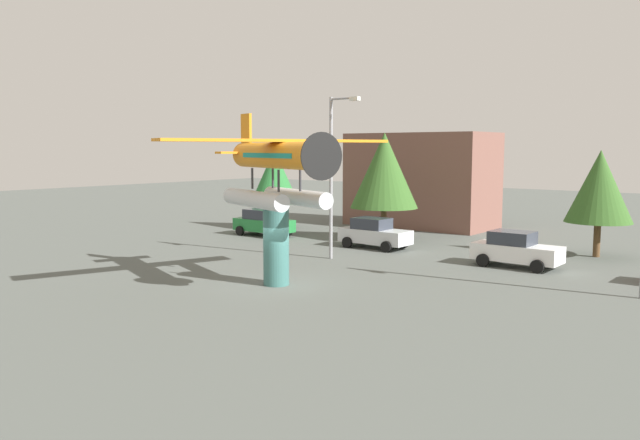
% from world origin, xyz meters
% --- Properties ---
extents(ground_plane, '(140.00, 140.00, 0.00)m').
position_xyz_m(ground_plane, '(0.00, 0.00, 0.00)').
color(ground_plane, '#515651').
extents(display_pedestal, '(1.10, 1.10, 3.36)m').
position_xyz_m(display_pedestal, '(0.00, 0.00, 1.68)').
color(display_pedestal, '#386B66').
rests_on(display_pedestal, ground).
extents(floatplane_monument, '(7.20, 10.17, 4.00)m').
position_xyz_m(floatplane_monument, '(0.12, -0.04, 5.03)').
color(floatplane_monument, silver).
rests_on(floatplane_monument, display_pedestal).
extents(car_near_green, '(4.20, 2.02, 1.76)m').
position_xyz_m(car_near_green, '(-11.08, 10.81, 0.88)').
color(car_near_green, '#237A38').
rests_on(car_near_green, ground).
extents(car_mid_silver, '(4.20, 2.02, 1.76)m').
position_xyz_m(car_mid_silver, '(-2.32, 11.00, 0.88)').
color(car_mid_silver, silver).
rests_on(car_mid_silver, ground).
extents(car_far_white, '(4.20, 2.02, 1.76)m').
position_xyz_m(car_far_white, '(6.44, 10.33, 0.88)').
color(car_far_white, white).
rests_on(car_far_white, ground).
extents(streetlight_primary, '(1.84, 0.28, 8.43)m').
position_xyz_m(streetlight_primary, '(-1.94, 6.60, 4.86)').
color(streetlight_primary, gray).
rests_on(streetlight_primary, ground).
extents(storefront_building, '(10.59, 5.29, 6.92)m').
position_xyz_m(storefront_building, '(-5.50, 22.00, 3.46)').
color(storefront_building, brown).
rests_on(storefront_building, ground).
extents(tree_west, '(3.53, 3.53, 5.76)m').
position_xyz_m(tree_west, '(-13.10, 14.17, 3.78)').
color(tree_west, brown).
rests_on(tree_west, ground).
extents(tree_east, '(4.26, 4.26, 6.79)m').
position_xyz_m(tree_east, '(-3.66, 14.10, 4.41)').
color(tree_east, brown).
rests_on(tree_east, ground).
extents(tree_center_back, '(3.48, 3.48, 5.73)m').
position_xyz_m(tree_center_back, '(8.72, 15.92, 3.78)').
color(tree_center_back, brown).
rests_on(tree_center_back, ground).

